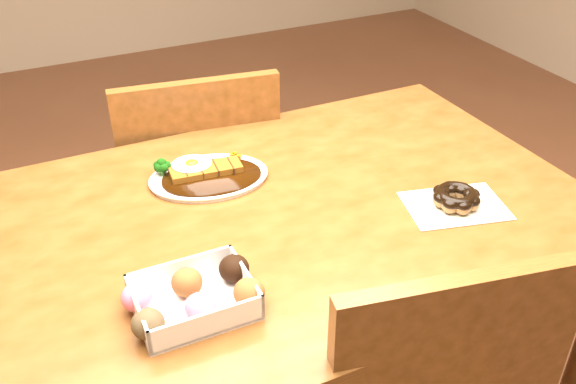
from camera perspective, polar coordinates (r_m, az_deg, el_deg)
name	(u,v)px	position (r m, az deg, el deg)	size (l,w,h in m)	color
table	(286,252)	(1.30, -0.21, -5.37)	(1.20, 0.80, 0.75)	#553111
chair_far	(197,195)	(1.80, -8.05, -0.30)	(0.47, 0.47, 0.87)	#553111
katsu_curry_plate	(206,174)	(1.34, -7.27, 1.56)	(0.27, 0.21, 0.05)	white
donut_box	(194,296)	(1.02, -8.40, -9.14)	(0.21, 0.14, 0.05)	white
pon_de_ring	(456,198)	(1.29, 14.71, -0.53)	(0.22, 0.18, 0.04)	silver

